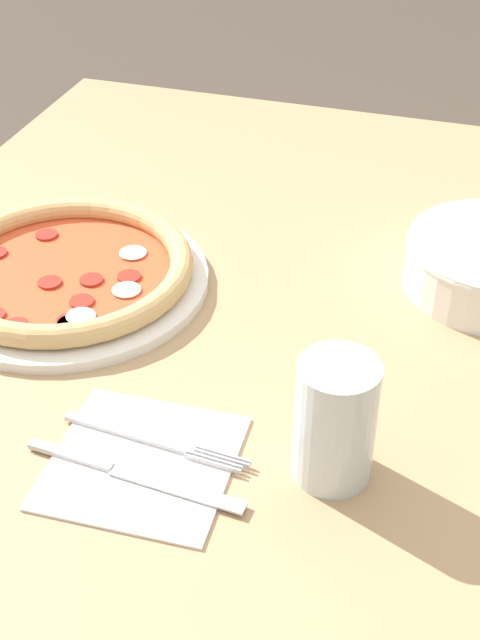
# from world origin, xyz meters

# --- Properties ---
(dining_table) EXTENTS (1.13, 1.01, 0.76)m
(dining_table) POSITION_xyz_m (0.00, 0.00, 0.65)
(dining_table) COLOR tan
(dining_table) RESTS_ON ground_plane
(pizza) EXTENTS (0.32, 0.32, 0.04)m
(pizza) POSITION_xyz_m (0.01, -0.25, 0.77)
(pizza) COLOR white
(pizza) RESTS_ON dining_table
(napkin) EXTENTS (0.16, 0.16, 0.00)m
(napkin) POSITION_xyz_m (0.24, -0.07, 0.76)
(napkin) COLOR white
(napkin) RESTS_ON dining_table
(fork) EXTENTS (0.03, 0.18, 0.00)m
(fork) POSITION_xyz_m (0.22, -0.07, 0.76)
(fork) COLOR silver
(fork) RESTS_ON napkin
(knife) EXTENTS (0.03, 0.21, 0.01)m
(knife) POSITION_xyz_m (0.26, -0.08, 0.76)
(knife) COLOR silver
(knife) RESTS_ON napkin
(glass) EXTENTS (0.07, 0.07, 0.12)m
(glass) POSITION_xyz_m (0.20, 0.09, 0.81)
(glass) COLOR silver
(glass) RESTS_ON dining_table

